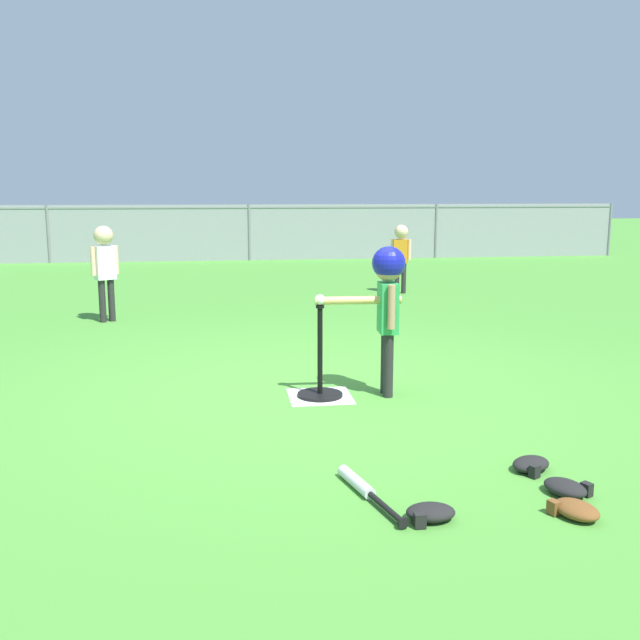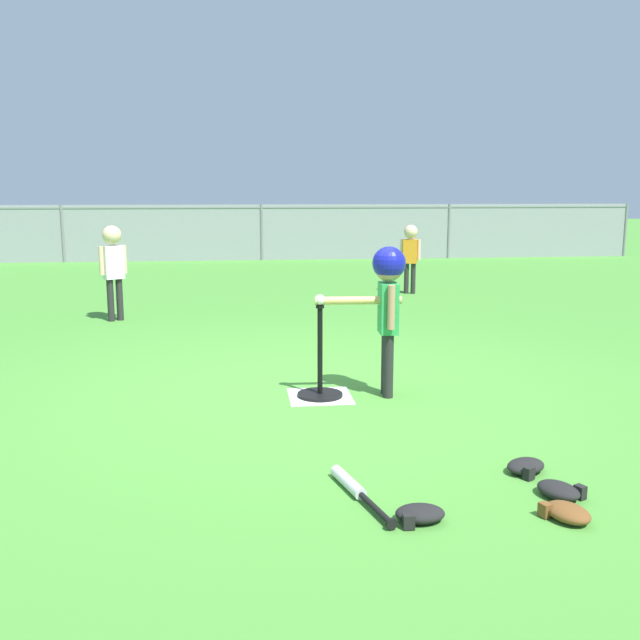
% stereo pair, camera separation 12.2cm
% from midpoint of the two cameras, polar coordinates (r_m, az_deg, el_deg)
% --- Properties ---
extents(ground_plane, '(60.00, 60.00, 0.00)m').
position_cam_midpoint_polar(ground_plane, '(5.10, -0.07, -5.96)').
color(ground_plane, '#478C33').
extents(home_plate, '(0.44, 0.44, 0.01)m').
position_cam_midpoint_polar(home_plate, '(5.04, 0.70, -6.12)').
color(home_plate, white).
rests_on(home_plate, ground_plane).
extents(batting_tee, '(0.32, 0.32, 0.65)m').
position_cam_midpoint_polar(batting_tee, '(5.01, 0.70, -5.04)').
color(batting_tee, black).
rests_on(batting_tee, ground_plane).
extents(baseball_on_tee, '(0.07, 0.07, 0.07)m').
position_cam_midpoint_polar(baseball_on_tee, '(4.89, 0.72, 1.63)').
color(baseball_on_tee, white).
rests_on(baseball_on_tee, batting_tee).
extents(batter_child, '(0.63, 0.30, 1.06)m').
position_cam_midpoint_polar(batter_child, '(4.94, 6.10, 2.36)').
color(batter_child, '#262626').
rests_on(batter_child, ground_plane).
extents(fielder_deep_right, '(0.27, 0.19, 0.96)m').
position_cam_midpoint_polar(fielder_deep_right, '(10.06, 7.61, 5.62)').
color(fielder_deep_right, '#262626').
rests_on(fielder_deep_right, ground_plane).
extents(fielder_deep_center, '(0.28, 0.22, 1.06)m').
position_cam_midpoint_polar(fielder_deep_center, '(8.15, -15.86, 4.66)').
color(fielder_deep_center, '#262626').
rests_on(fielder_deep_center, ground_plane).
extents(spare_bat_silver, '(0.21, 0.63, 0.06)m').
position_cam_midpoint_polar(spare_bat_silver, '(3.50, 3.74, -13.26)').
color(spare_bat_silver, silver).
rests_on(spare_bat_silver, ground_plane).
extents(glove_by_plate, '(0.24, 0.27, 0.07)m').
position_cam_midpoint_polar(glove_by_plate, '(3.66, 19.59, -12.75)').
color(glove_by_plate, black).
rests_on(glove_by_plate, ground_plane).
extents(glove_near_bats, '(0.27, 0.25, 0.07)m').
position_cam_midpoint_polar(glove_near_bats, '(3.89, 17.07, -11.16)').
color(glove_near_bats, black).
rests_on(glove_near_bats, ground_plane).
extents(glove_tossed_aside, '(0.22, 0.17, 0.07)m').
position_cam_midpoint_polar(glove_tossed_aside, '(3.27, 9.09, -15.11)').
color(glove_tossed_aside, black).
rests_on(glove_tossed_aside, ground_plane).
extents(glove_outfield_drop, '(0.23, 0.26, 0.07)m').
position_cam_midpoint_polar(glove_outfield_drop, '(3.44, 20.19, -14.29)').
color(glove_outfield_drop, brown).
rests_on(glove_outfield_drop, ground_plane).
extents(outfield_fence, '(16.06, 0.06, 1.15)m').
position_cam_midpoint_polar(outfield_fence, '(14.90, -4.47, 7.17)').
color(outfield_fence, slate).
rests_on(outfield_fence, ground_plane).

